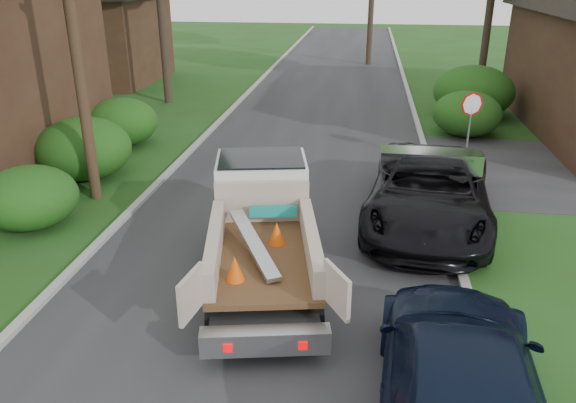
# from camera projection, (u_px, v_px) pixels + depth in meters

# --- Properties ---
(ground) EXTENTS (120.00, 120.00, 0.00)m
(ground) POSITION_uv_depth(u_px,v_px,m) (253.00, 311.00, 10.63)
(ground) COLOR #204313
(ground) RESTS_ON ground
(road) EXTENTS (8.00, 90.00, 0.02)m
(road) POSITION_uv_depth(u_px,v_px,m) (308.00, 152.00, 19.77)
(road) COLOR #28282B
(road) RESTS_ON ground
(curb_left) EXTENTS (0.20, 90.00, 0.12)m
(curb_left) POSITION_uv_depth(u_px,v_px,m) (195.00, 146.00, 20.26)
(curb_left) COLOR #9E9E99
(curb_left) RESTS_ON ground
(curb_right) EXTENTS (0.20, 90.00, 0.12)m
(curb_right) POSITION_uv_depth(u_px,v_px,m) (427.00, 155.00, 19.23)
(curb_right) COLOR #9E9E99
(curb_right) RESTS_ON ground
(stop_sign) EXTENTS (0.71, 0.32, 2.48)m
(stop_sign) POSITION_uv_depth(u_px,v_px,m) (471.00, 114.00, 17.52)
(stop_sign) COLOR slate
(stop_sign) RESTS_ON ground
(utility_pole) EXTENTS (2.42, 1.25, 10.00)m
(utility_pole) POSITION_uv_depth(u_px,v_px,m) (70.00, 4.00, 13.88)
(utility_pole) COLOR #382619
(utility_pole) RESTS_ON ground
(house_left_far) EXTENTS (7.56, 7.56, 6.00)m
(house_left_far) POSITION_uv_depth(u_px,v_px,m) (90.00, 25.00, 31.26)
(house_left_far) COLOR #3B2318
(house_left_far) RESTS_ON ground
(hedge_left_a) EXTENTS (2.34, 2.34, 1.53)m
(hedge_left_a) POSITION_uv_depth(u_px,v_px,m) (30.00, 197.00, 13.85)
(hedge_left_a) COLOR #0E3E0F
(hedge_left_a) RESTS_ON ground
(hedge_left_b) EXTENTS (2.86, 2.86, 1.87)m
(hedge_left_b) POSITION_uv_depth(u_px,v_px,m) (84.00, 149.00, 17.03)
(hedge_left_b) COLOR #0E3E0F
(hedge_left_b) RESTS_ON ground
(hedge_left_c) EXTENTS (2.60, 2.60, 1.70)m
(hedge_left_c) POSITION_uv_depth(u_px,v_px,m) (121.00, 122.00, 20.30)
(hedge_left_c) COLOR #0E3E0F
(hedge_left_c) RESTS_ON ground
(hedge_right_a) EXTENTS (2.60, 2.60, 1.70)m
(hedge_right_a) POSITION_uv_depth(u_px,v_px,m) (467.00, 114.00, 21.46)
(hedge_right_a) COLOR #0E3E0F
(hedge_right_a) RESTS_ON ground
(hedge_right_b) EXTENTS (3.38, 3.38, 2.21)m
(hedge_right_b) POSITION_uv_depth(u_px,v_px,m) (474.00, 92.00, 24.02)
(hedge_right_b) COLOR #0E3E0F
(hedge_right_b) RESTS_ON ground
(flatbed_truck) EXTENTS (3.31, 5.89, 2.11)m
(flatbed_truck) POSITION_uv_depth(u_px,v_px,m) (262.00, 215.00, 11.90)
(flatbed_truck) COLOR black
(flatbed_truck) RESTS_ON ground
(black_pickup) EXTENTS (3.65, 6.60, 1.75)m
(black_pickup) POSITION_uv_depth(u_px,v_px,m) (429.00, 191.00, 13.95)
(black_pickup) COLOR black
(black_pickup) RESTS_ON ground
(navy_suv) EXTENTS (2.68, 5.72, 1.62)m
(navy_suv) POSITION_uv_depth(u_px,v_px,m) (460.00, 382.00, 7.61)
(navy_suv) COLOR black
(navy_suv) RESTS_ON ground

